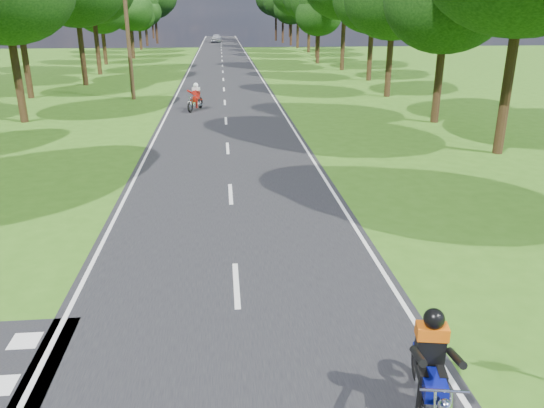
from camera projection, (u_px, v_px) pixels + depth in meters
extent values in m
plane|color=#325F15|center=(240.00, 340.00, 9.46)|extent=(160.00, 160.00, 0.00)
cube|color=black|center=(222.00, 66.00, 56.20)|extent=(7.00, 140.00, 0.02)
cube|color=silver|center=(236.00, 285.00, 11.32)|extent=(0.12, 2.00, 0.01)
cube|color=silver|center=(231.00, 194.00, 16.93)|extent=(0.12, 2.00, 0.01)
cube|color=silver|center=(228.00, 148.00, 22.54)|extent=(0.12, 2.00, 0.01)
cube|color=silver|center=(226.00, 121.00, 28.15)|extent=(0.12, 2.00, 0.01)
cube|color=silver|center=(225.00, 102.00, 33.76)|extent=(0.12, 2.00, 0.01)
cube|color=silver|center=(224.00, 89.00, 39.37)|extent=(0.12, 2.00, 0.01)
cube|color=silver|center=(223.00, 79.00, 44.98)|extent=(0.12, 2.00, 0.01)
cube|color=silver|center=(223.00, 72.00, 50.59)|extent=(0.12, 2.00, 0.01)
cube|color=silver|center=(222.00, 66.00, 56.20)|extent=(0.12, 2.00, 0.01)
cube|color=silver|center=(222.00, 61.00, 61.81)|extent=(0.12, 2.00, 0.01)
cube|color=silver|center=(222.00, 56.00, 67.42)|extent=(0.12, 2.00, 0.01)
cube|color=silver|center=(222.00, 53.00, 73.03)|extent=(0.12, 2.00, 0.01)
cube|color=silver|center=(221.00, 50.00, 78.64)|extent=(0.12, 2.00, 0.01)
cube|color=silver|center=(221.00, 47.00, 84.25)|extent=(0.12, 2.00, 0.01)
cube|color=silver|center=(221.00, 45.00, 89.86)|extent=(0.12, 2.00, 0.01)
cube|color=silver|center=(221.00, 43.00, 95.47)|extent=(0.12, 2.00, 0.01)
cube|color=silver|center=(221.00, 41.00, 101.08)|extent=(0.12, 2.00, 0.01)
cube|color=silver|center=(221.00, 40.00, 106.68)|extent=(0.12, 2.00, 0.01)
cube|color=silver|center=(221.00, 38.00, 112.29)|extent=(0.12, 2.00, 0.01)
cube|color=silver|center=(221.00, 37.00, 117.90)|extent=(0.12, 2.00, 0.01)
cube|color=silver|center=(191.00, 66.00, 55.91)|extent=(0.10, 140.00, 0.01)
cube|color=silver|center=(253.00, 65.00, 56.49)|extent=(0.10, 140.00, 0.01)
cube|color=silver|center=(25.00, 341.00, 9.40)|extent=(0.50, 0.50, 0.01)
cylinder|color=black|center=(19.00, 84.00, 27.26)|extent=(0.40, 0.40, 3.91)
cylinder|color=black|center=(27.00, 69.00, 34.95)|extent=(0.40, 0.40, 3.79)
cylinder|color=black|center=(83.00, 57.00, 41.05)|extent=(0.40, 0.40, 4.32)
cylinder|color=black|center=(98.00, 50.00, 48.00)|extent=(0.40, 0.40, 4.40)
cylinder|color=black|center=(105.00, 49.00, 57.14)|extent=(0.40, 0.40, 3.20)
ellipsoid|color=black|center=(101.00, 10.00, 55.79)|extent=(5.60, 5.60, 4.76)
cylinder|color=black|center=(133.00, 45.00, 64.20)|extent=(0.40, 0.40, 3.22)
ellipsoid|color=black|center=(130.00, 10.00, 62.84)|extent=(5.64, 5.64, 4.79)
cylinder|color=black|center=(130.00, 40.00, 71.25)|extent=(0.40, 0.40, 3.61)
ellipsoid|color=black|center=(126.00, 5.00, 69.73)|extent=(6.31, 6.31, 5.37)
cylinder|color=black|center=(141.00, 40.00, 78.76)|extent=(0.40, 0.40, 2.67)
ellipsoid|color=black|center=(139.00, 17.00, 77.63)|extent=(4.67, 4.67, 3.97)
ellipsoid|color=black|center=(138.00, 8.00, 77.19)|extent=(4.00, 4.00, 3.40)
cylinder|color=black|center=(147.00, 36.00, 87.23)|extent=(0.40, 0.40, 3.09)
ellipsoid|color=black|center=(145.00, 12.00, 85.93)|extent=(5.40, 5.40, 4.59)
ellipsoid|color=black|center=(144.00, 2.00, 85.41)|extent=(4.63, 4.63, 3.93)
cylinder|color=black|center=(157.00, 30.00, 93.17)|extent=(0.40, 0.40, 4.48)
cylinder|color=black|center=(156.00, 30.00, 101.53)|extent=(0.40, 0.40, 4.09)
ellipsoid|color=black|center=(154.00, 2.00, 99.80)|extent=(7.16, 7.16, 6.09)
cylinder|color=black|center=(505.00, 98.00, 21.06)|extent=(0.40, 0.40, 4.56)
cylinder|color=black|center=(438.00, 89.00, 27.30)|extent=(0.40, 0.40, 3.49)
cylinder|color=black|center=(389.00, 69.00, 35.58)|extent=(0.40, 0.40, 3.69)
cylinder|color=black|center=(370.00, 57.00, 43.94)|extent=(0.40, 0.40, 3.74)
cylinder|color=black|center=(343.00, 46.00, 51.50)|extent=(0.40, 0.40, 4.64)
cylinder|color=black|center=(318.00, 50.00, 58.43)|extent=(0.40, 0.40, 2.91)
ellipsoid|color=black|center=(319.00, 15.00, 57.20)|extent=(5.09, 5.09, 4.33)
ellipsoid|color=black|center=(319.00, 1.00, 56.71)|extent=(4.36, 4.36, 3.71)
cylinder|color=black|center=(317.00, 41.00, 65.36)|extent=(0.40, 0.40, 3.88)
ellipsoid|color=black|center=(318.00, 0.00, 63.72)|extent=(6.78, 6.78, 5.77)
cylinder|color=black|center=(309.00, 37.00, 73.26)|extent=(0.40, 0.40, 4.18)
cylinder|color=black|center=(298.00, 33.00, 81.53)|extent=(0.40, 0.40, 4.63)
cylinder|color=black|center=(291.00, 35.00, 88.55)|extent=(0.40, 0.40, 3.36)
ellipsoid|color=black|center=(291.00, 9.00, 87.13)|extent=(5.88, 5.88, 5.00)
cylinder|color=black|center=(283.00, 31.00, 95.14)|extent=(0.40, 0.40, 4.09)
ellipsoid|color=black|center=(283.00, 1.00, 93.41)|extent=(7.15, 7.15, 6.08)
cylinder|color=black|center=(276.00, 29.00, 102.28)|extent=(0.40, 0.40, 4.48)
cylinder|color=black|center=(153.00, 29.00, 110.41)|extent=(0.40, 0.40, 3.84)
ellipsoid|color=black|center=(151.00, 5.00, 108.78)|extent=(6.72, 6.72, 5.71)
cylinder|color=black|center=(290.00, 27.00, 114.78)|extent=(0.40, 0.40, 4.16)
ellipsoid|color=black|center=(290.00, 2.00, 113.02)|extent=(7.28, 7.28, 6.19)
cylinder|color=black|center=(132.00, 33.00, 96.26)|extent=(0.40, 0.40, 3.52)
ellipsoid|color=black|center=(130.00, 7.00, 94.77)|extent=(6.16, 6.16, 5.24)
cylinder|color=black|center=(309.00, 29.00, 101.81)|extent=(0.40, 0.40, 4.48)
cylinder|color=#382616|center=(128.00, 36.00, 33.74)|extent=(0.26, 0.26, 8.00)
imported|color=silver|center=(216.00, 38.00, 96.67)|extent=(2.12, 4.58, 1.52)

